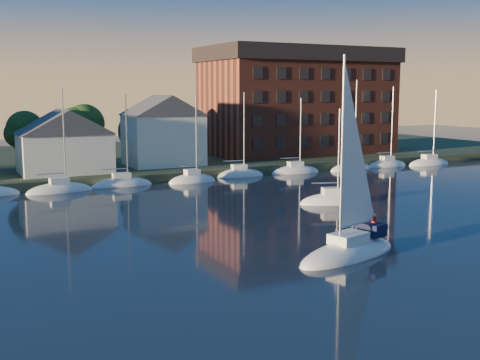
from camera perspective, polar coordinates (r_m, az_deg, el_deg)
ground at (r=31.68m, az=16.62°, el=-13.01°), size 260.00×260.00×0.00m
shoreline_land at (r=98.98m, az=-14.75°, el=1.58°), size 160.00×50.00×2.00m
wooden_dock at (r=76.84m, az=-11.08°, el=-0.22°), size 120.00×3.00×1.00m
clubhouse_centre at (r=79.74m, az=-16.33°, el=3.62°), size 11.55×8.40×8.08m
clubhouse_east at (r=85.27m, az=-7.31°, el=4.77°), size 10.50×8.40×9.80m
condo_block at (r=101.97m, az=5.49°, el=7.53°), size 31.00×17.00×17.40m
tree_line at (r=87.23m, az=-11.94°, el=5.52°), size 93.40×5.40×8.90m
moored_fleet at (r=75.19m, az=-7.51°, el=-0.25°), size 95.50×2.40×12.05m
hero_sailboat at (r=42.78m, az=10.35°, el=-6.28°), size 10.08×5.59×14.86m
drifting_sailboat_right at (r=61.97m, az=8.66°, el=-2.14°), size 7.01×4.16×10.73m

